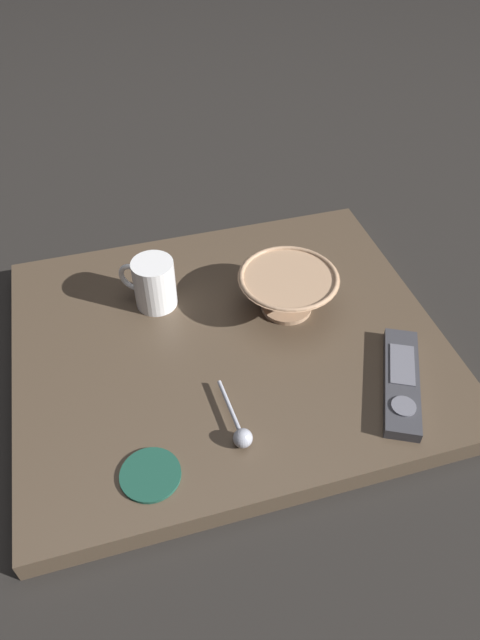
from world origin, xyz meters
TOP-DOWN VIEW (x-y plane):
  - ground_plane at (0.00, 0.00)m, footprint 6.00×6.00m
  - table at (0.00, 0.00)m, footprint 0.68×0.58m
  - cereal_bowl at (-0.11, -0.04)m, footprint 0.17×0.17m
  - coffee_mug at (0.10, -0.11)m, footprint 0.09×0.08m
  - teaspoon at (0.03, 0.19)m, footprint 0.03×0.12m
  - tv_remote_near at (-0.22, 0.17)m, footprint 0.13×0.20m
  - drink_coaster at (0.16, 0.21)m, footprint 0.08×0.08m

SIDE VIEW (x-z plane):
  - ground_plane at x=0.00m, z-range 0.00..0.00m
  - table at x=0.00m, z-range 0.00..0.04m
  - drink_coaster at x=0.16m, z-range 0.04..0.04m
  - tv_remote_near at x=-0.22m, z-range 0.04..0.06m
  - teaspoon at x=0.03m, z-range 0.04..0.06m
  - cereal_bowl at x=-0.11m, z-range 0.04..0.11m
  - coffee_mug at x=0.10m, z-range 0.04..0.13m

